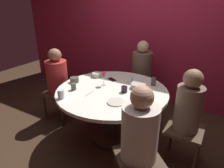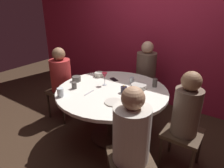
# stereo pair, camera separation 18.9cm
# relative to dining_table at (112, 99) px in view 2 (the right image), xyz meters

# --- Properties ---
(ground_plane) EXTENTS (8.00, 8.00, 0.00)m
(ground_plane) POSITION_rel_dining_table_xyz_m (0.00, 0.00, -0.59)
(ground_plane) COLOR #382619
(back_wall) EXTENTS (6.00, 0.10, 2.60)m
(back_wall) POSITION_rel_dining_table_xyz_m (0.00, 1.43, 0.71)
(back_wall) COLOR maroon
(back_wall) RESTS_ON ground
(dining_table) EXTENTS (1.44, 1.44, 0.73)m
(dining_table) POSITION_rel_dining_table_xyz_m (0.00, 0.00, 0.00)
(dining_table) COLOR silver
(dining_table) RESTS_ON ground
(seated_diner_left) EXTENTS (0.40, 0.40, 1.16)m
(seated_diner_left) POSITION_rel_dining_table_xyz_m (-0.97, 0.00, 0.12)
(seated_diner_left) COLOR #3F2D1E
(seated_diner_left) RESTS_ON ground
(seated_diner_back) EXTENTS (0.40, 0.40, 1.20)m
(seated_diner_back) POSITION_rel_dining_table_xyz_m (0.00, 1.00, 0.14)
(seated_diner_back) COLOR #3F2D1E
(seated_diner_back) RESTS_ON ground
(seated_diner_right) EXTENTS (0.40, 0.40, 1.17)m
(seated_diner_right) POSITION_rel_dining_table_xyz_m (0.95, 0.00, 0.13)
(seated_diner_right) COLOR #3F2D1E
(seated_diner_right) RESTS_ON ground
(seated_diner_front_right) EXTENTS (0.57, 0.57, 1.18)m
(seated_diner_front_right) POSITION_rel_dining_table_xyz_m (0.67, -0.67, 0.13)
(seated_diner_front_right) COLOR #3F2D1E
(seated_diner_front_right) RESTS_ON ground
(candle_holder) EXTENTS (0.08, 0.08, 0.10)m
(candle_holder) POSITION_rel_dining_table_xyz_m (0.17, 0.01, 0.18)
(candle_holder) COLOR black
(candle_holder) RESTS_ON dining_table
(wine_glass) EXTENTS (0.08, 0.08, 0.18)m
(wine_glass) POSITION_rel_dining_table_xyz_m (-0.17, 0.07, 0.26)
(wine_glass) COLOR silver
(wine_glass) RESTS_ON dining_table
(dinner_plate) EXTENTS (0.21, 0.21, 0.01)m
(dinner_plate) POSITION_rel_dining_table_xyz_m (0.22, -0.28, 0.14)
(dinner_plate) COLOR beige
(dinner_plate) RESTS_ON dining_table
(cell_phone) EXTENTS (0.16, 0.13, 0.01)m
(cell_phone) POSITION_rel_dining_table_xyz_m (-0.18, 0.30, 0.14)
(cell_phone) COLOR black
(cell_phone) RESTS_ON dining_table
(bowl_serving_large) EXTENTS (0.12, 0.12, 0.07)m
(bowl_serving_large) POSITION_rel_dining_table_xyz_m (-0.59, -0.04, 0.17)
(bowl_serving_large) COLOR #4C4742
(bowl_serving_large) RESTS_ON dining_table
(bowl_salad_center) EXTENTS (0.14, 0.14, 0.07)m
(bowl_salad_center) POSITION_rel_dining_table_xyz_m (-0.44, 0.29, 0.17)
(bowl_salad_center) COLOR beige
(bowl_salad_center) RESTS_ON dining_table
(bowl_small_white) EXTENTS (0.20, 0.20, 0.06)m
(bowl_small_white) POSITION_rel_dining_table_xyz_m (0.27, 0.22, 0.17)
(bowl_small_white) COLOR #B2ADA3
(bowl_small_white) RESTS_ON dining_table
(cup_near_candle) EXTENTS (0.08, 0.08, 0.11)m
(cup_near_candle) POSITION_rel_dining_table_xyz_m (-0.39, -0.51, 0.19)
(cup_near_candle) COLOR silver
(cup_near_candle) RESTS_ON dining_table
(cup_by_left_diner) EXTENTS (0.06, 0.06, 0.09)m
(cup_by_left_diner) POSITION_rel_dining_table_xyz_m (0.10, 0.34, 0.18)
(cup_by_left_diner) COLOR silver
(cup_by_left_diner) RESTS_ON dining_table
(cup_by_right_diner) EXTENTS (0.07, 0.07, 0.09)m
(cup_by_right_diner) POSITION_rel_dining_table_xyz_m (-0.43, -0.25, 0.18)
(cup_by_right_diner) COLOR #4C4742
(cup_by_right_diner) RESTS_ON dining_table
(cup_center_front) EXTENTS (0.06, 0.06, 0.11)m
(cup_center_front) POSITION_rel_dining_table_xyz_m (0.41, 0.41, 0.19)
(cup_center_front) COLOR #4C4742
(cup_center_front) RESTS_ON dining_table
(fork_near_plate) EXTENTS (0.05, 0.18, 0.01)m
(fork_near_plate) POSITION_rel_dining_table_xyz_m (0.49, -0.12, 0.14)
(fork_near_plate) COLOR #B7B7BC
(fork_near_plate) RESTS_ON dining_table
(knife_near_plate) EXTENTS (0.02, 0.18, 0.01)m
(knife_near_plate) POSITION_rel_dining_table_xyz_m (-0.18, -0.24, 0.14)
(knife_near_plate) COLOR #B7B7BC
(knife_near_plate) RESTS_ON dining_table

